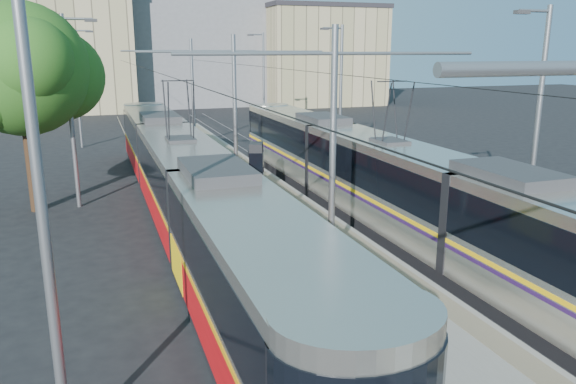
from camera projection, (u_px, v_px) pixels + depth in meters
name	position (u px, v px, depth m)	size (l,w,h in m)	color
platform	(253.00, 194.00, 25.73)	(4.00, 50.00, 0.30)	gray
tactile_strip_left	(221.00, 194.00, 25.23)	(0.70, 50.00, 0.01)	gray
tactile_strip_right	(282.00, 189.00, 26.15)	(0.70, 50.00, 0.01)	gray
rails	(253.00, 197.00, 25.76)	(8.71, 70.00, 0.03)	gray
tram_left	(182.00, 182.00, 21.44)	(2.43, 32.06, 5.50)	black
tram_right	(388.00, 180.00, 20.97)	(2.43, 31.91, 5.50)	black
catenary	(270.00, 104.00, 22.04)	(9.20, 70.00, 7.00)	gray
street_lamps	(230.00, 99.00, 28.39)	(15.18, 38.22, 8.00)	gray
shelter	(257.00, 166.00, 25.53)	(0.92, 1.15, 2.22)	black
tree	(31.00, 71.00, 22.60)	(5.85, 5.41, 8.50)	#382314
building_left	(54.00, 48.00, 60.26)	(16.32, 12.24, 13.46)	tan
building_centre	(195.00, 44.00, 68.90)	(18.36, 14.28, 14.39)	slate
building_right	(319.00, 55.00, 68.20)	(14.28, 10.20, 11.70)	tan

